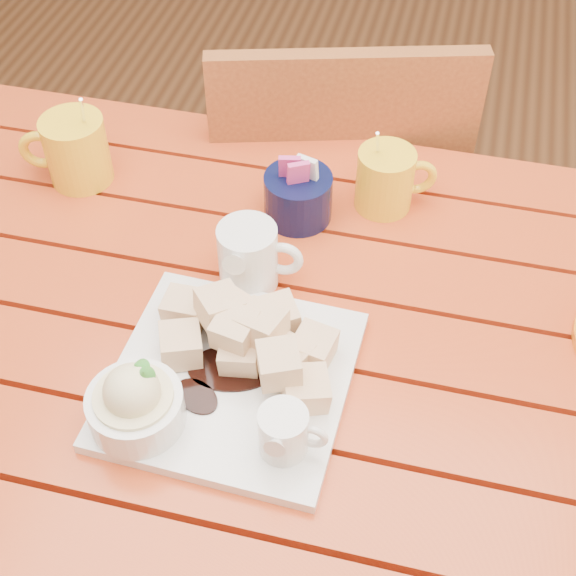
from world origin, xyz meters
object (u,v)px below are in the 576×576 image
(dessert_plate, at_px, (215,375))
(coffee_mug_right, at_px, (387,179))
(chair_far, at_px, (332,207))
(coffee_mug_left, at_px, (75,149))
(table, at_px, (251,365))

(dessert_plate, relative_size, coffee_mug_right, 2.06)
(coffee_mug_right, relative_size, chair_far, 0.15)
(dessert_plate, relative_size, coffee_mug_left, 1.83)
(table, distance_m, coffee_mug_left, 0.41)
(dessert_plate, xyz_separation_m, coffee_mug_left, (-0.31, 0.32, 0.02))
(dessert_plate, distance_m, coffee_mug_left, 0.45)
(table, height_order, coffee_mug_right, coffee_mug_right)
(table, bearing_deg, dessert_plate, -91.48)
(table, bearing_deg, coffee_mug_left, 147.72)
(table, relative_size, dessert_plate, 4.29)
(coffee_mug_left, bearing_deg, coffee_mug_right, -6.67)
(dessert_plate, height_order, coffee_mug_right, coffee_mug_right)
(chair_far, bearing_deg, dessert_plate, 72.52)
(dessert_plate, bearing_deg, table, 88.52)
(table, bearing_deg, chair_far, 88.29)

